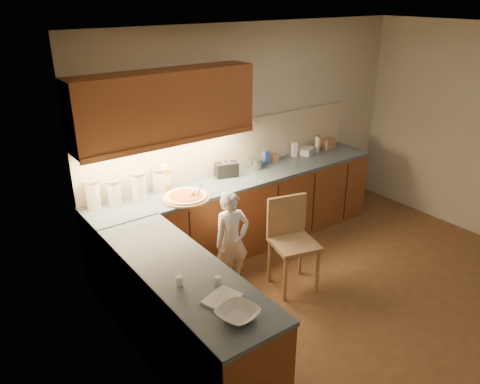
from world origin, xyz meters
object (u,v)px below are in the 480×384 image
(pizza_on_board, at_px, (186,197))
(oil_jug, at_px, (165,178))
(wooden_chair, at_px, (291,236))
(toaster, at_px, (226,170))
(child, at_px, (232,241))

(pizza_on_board, relative_size, oil_jug, 1.69)
(wooden_chair, height_order, oil_jug, oil_jug)
(pizza_on_board, distance_m, wooden_chair, 1.17)
(oil_jug, distance_m, toaster, 0.77)
(child, bearing_deg, oil_jug, 117.87)
(wooden_chair, xyz_separation_m, toaster, (-0.08, 1.06, 0.44))
(pizza_on_board, xyz_separation_m, oil_jug, (-0.06, 0.33, 0.11))
(wooden_chair, bearing_deg, toaster, 109.21)
(pizza_on_board, bearing_deg, child, -61.34)
(wooden_chair, bearing_deg, oil_jug, 142.20)
(child, height_order, wooden_chair, child)
(pizza_on_board, height_order, oil_jug, oil_jug)
(wooden_chair, relative_size, toaster, 3.35)
(child, relative_size, wooden_chair, 1.11)
(pizza_on_board, distance_m, child, 0.66)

